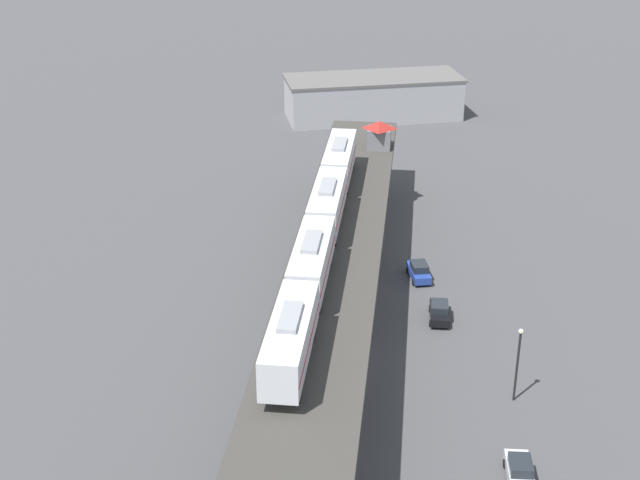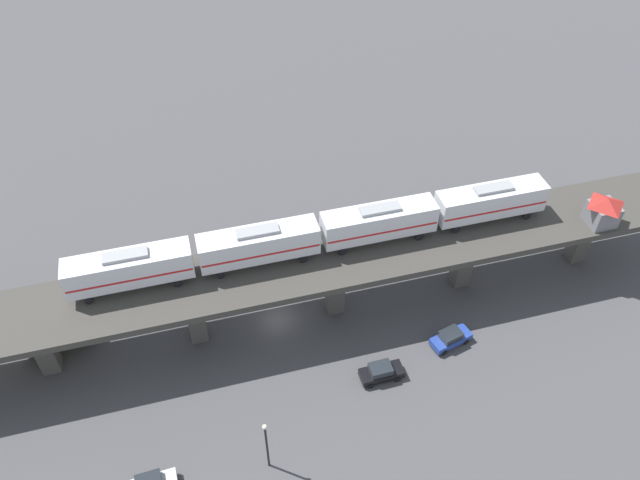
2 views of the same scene
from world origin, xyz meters
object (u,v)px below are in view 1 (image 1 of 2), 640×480
at_px(subway_train, 320,230).
at_px(street_car_blue, 419,271).
at_px(signal_hut, 379,134).
at_px(street_car_black, 439,311).
at_px(warehouse_building, 373,97).
at_px(street_car_silver, 520,471).
at_px(street_lamp, 518,359).

xyz_separation_m(subway_train, street_car_blue, (11.76, 9.23, -9.66)).
height_order(signal_hut, street_car_black, signal_hut).
bearing_deg(street_car_black, warehouse_building, 85.51).
bearing_deg(warehouse_building, signal_hut, -99.27).
height_order(street_car_blue, street_car_silver, same).
bearing_deg(warehouse_building, street_car_black, -94.49).
bearing_deg(street_lamp, street_car_blue, 97.72).
bearing_deg(street_car_blue, street_car_black, -89.62).
distance_m(subway_train, street_lamp, 20.99).
bearing_deg(street_car_black, street_car_blue, 90.38).
height_order(street_car_blue, street_lamp, street_lamp).
relative_size(signal_hut, street_car_black, 0.83).
distance_m(street_car_black, street_car_silver, 23.81).
xyz_separation_m(signal_hut, street_car_blue, (0.94, -19.45, -8.92)).
distance_m(subway_train, street_car_silver, 27.91).
distance_m(street_car_blue, warehouse_building, 57.66).
relative_size(street_car_black, warehouse_building, 0.16).
bearing_deg(street_car_silver, street_lamp, 73.94).
bearing_deg(warehouse_building, street_lamp, -91.56).
relative_size(street_car_black, street_car_blue, 1.07).
bearing_deg(street_car_blue, subway_train, -141.90).
distance_m(signal_hut, street_lamp, 42.62).
height_order(signal_hut, street_car_blue, signal_hut).
xyz_separation_m(street_car_silver, warehouse_building, (5.04, 89.88, 2.47)).
relative_size(street_car_blue, warehouse_building, 0.15).
bearing_deg(street_car_black, street_car_silver, -89.64).
height_order(street_car_blue, warehouse_building, warehouse_building).
relative_size(street_car_silver, street_lamp, 0.67).
relative_size(street_lamp, warehouse_building, 0.24).
distance_m(street_car_black, street_lamp, 14.56).
bearing_deg(subway_train, street_car_blue, 38.10).
bearing_deg(street_car_blue, street_lamp, -82.28).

